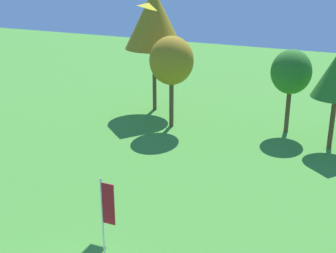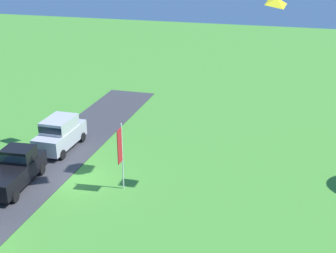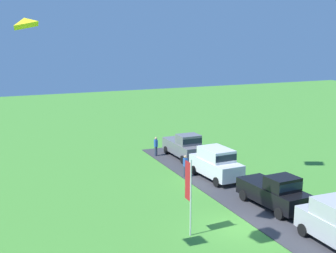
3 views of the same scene
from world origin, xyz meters
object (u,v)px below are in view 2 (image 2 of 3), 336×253
Objects in this scene: car_suv_by_flagpole at (60,132)px; car_pickup_near_entrance at (15,169)px; flag_banner at (121,150)px; kite_diamond_near_flag at (277,1)px.

car_suv_by_flagpole is 0.90× the size of car_pickup_near_entrance.
flag_banner is at bearing 55.49° from car_suv_by_flagpole.
car_pickup_near_entrance is at bearing -0.89° from car_suv_by_flagpole.
car_suv_by_flagpole is 5.47m from car_pickup_near_entrance.
kite_diamond_near_flag is at bearing 101.36° from flag_banner.
car_pickup_near_entrance is at bearing -79.06° from kite_diamond_near_flag.
kite_diamond_near_flag is at bearing 79.27° from car_suv_by_flagpole.
kite_diamond_near_flag reaches higher than car_suv_by_flagpole.
flag_banner is at bearing -78.64° from kite_diamond_near_flag.
car_pickup_near_entrance is at bearing -79.59° from flag_banner.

